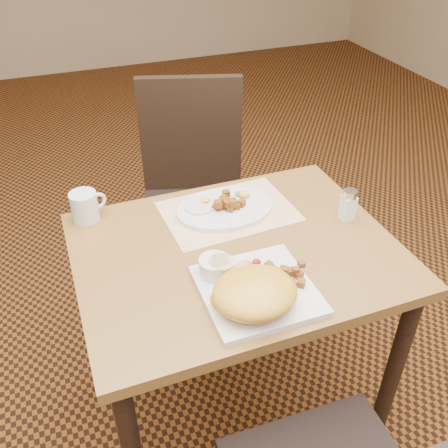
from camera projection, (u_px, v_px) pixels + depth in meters
ground at (234, 406)px, 1.85m from camera, size 8.00×8.00×0.00m
table at (236, 277)px, 1.48m from camera, size 0.90×0.70×0.75m
chair_far at (193, 187)px, 2.08m from camera, size 0.53×0.54×0.97m
placemat at (228, 211)px, 1.56m from camera, size 0.41×0.30×0.00m
plate_square at (257, 290)px, 1.26m from camera, size 0.28×0.28×0.02m
plate_oval at (225, 209)px, 1.56m from camera, size 0.31×0.23×0.02m
hollandaise_mound at (254, 293)px, 1.19m from camera, size 0.21×0.19×0.08m
ramekin at (215, 266)px, 1.29m from camera, size 0.09×0.09×0.05m
garnish_sq at (247, 266)px, 1.31m from camera, size 0.09×0.05×0.03m
fried_egg at (200, 205)px, 1.55m from camera, size 0.10×0.10×0.02m
garnish_ov at (243, 194)px, 1.60m from camera, size 0.05×0.05×0.02m
salt_shaker at (348, 204)px, 1.50m from camera, size 0.04×0.04×0.10m
coffee_mug at (85, 206)px, 1.50m from camera, size 0.11×0.08×0.09m
home_fries_sq at (284, 277)px, 1.27m from camera, size 0.11×0.12×0.04m
home_fries_ov at (229, 203)px, 1.54m from camera, size 0.11×0.09×0.04m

